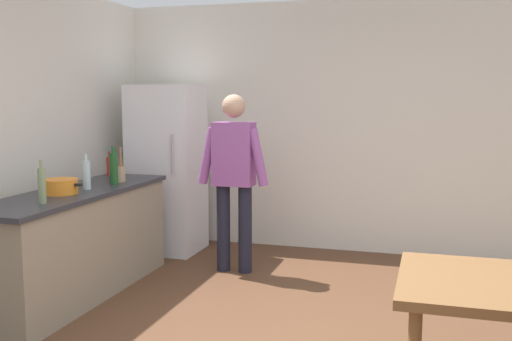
% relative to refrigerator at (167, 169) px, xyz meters
% --- Properties ---
extents(wall_back, '(6.40, 0.12, 2.70)m').
position_rel_refrigerator_xyz_m(wall_back, '(1.90, 0.60, 0.45)').
color(wall_back, silver).
rests_on(wall_back, ground_plane).
extents(kitchen_counter, '(0.64, 2.20, 0.90)m').
position_rel_refrigerator_xyz_m(kitchen_counter, '(-0.10, -1.60, -0.45)').
color(kitchen_counter, gray).
rests_on(kitchen_counter, ground_plane).
extents(refrigerator, '(0.70, 0.67, 1.80)m').
position_rel_refrigerator_xyz_m(refrigerator, '(0.00, 0.00, 0.00)').
color(refrigerator, white).
rests_on(refrigerator, ground_plane).
extents(person, '(0.70, 0.22, 1.70)m').
position_rel_refrigerator_xyz_m(person, '(0.95, -0.55, 0.08)').
color(person, '#1E1E2D').
rests_on(person, ground_plane).
extents(cooking_pot, '(0.40, 0.28, 0.12)m').
position_rel_refrigerator_xyz_m(cooking_pot, '(-0.12, -1.77, 0.06)').
color(cooking_pot, orange).
rests_on(cooking_pot, kitchen_counter).
extents(utensil_jar, '(0.11, 0.11, 0.32)m').
position_rel_refrigerator_xyz_m(utensil_jar, '(0.00, -1.03, 0.08)').
color(utensil_jar, tan).
rests_on(utensil_jar, kitchen_counter).
extents(bottle_water_clear, '(0.07, 0.07, 0.30)m').
position_rel_refrigerator_xyz_m(bottle_water_clear, '(-0.04, -1.50, 0.13)').
color(bottle_water_clear, silver).
rests_on(bottle_water_clear, kitchen_counter).
extents(bottle_sauce_red, '(0.06, 0.06, 0.24)m').
position_rel_refrigerator_xyz_m(bottle_sauce_red, '(-0.32, -0.65, 0.10)').
color(bottle_sauce_red, '#B22319').
rests_on(bottle_sauce_red, kitchen_counter).
extents(bottle_wine_green, '(0.08, 0.08, 0.34)m').
position_rel_refrigerator_xyz_m(bottle_wine_green, '(0.04, -1.20, 0.15)').
color(bottle_wine_green, '#1E5123').
rests_on(bottle_wine_green, kitchen_counter).
extents(bottle_vinegar_tall, '(0.06, 0.06, 0.32)m').
position_rel_refrigerator_xyz_m(bottle_vinegar_tall, '(0.02, -2.19, 0.14)').
color(bottle_vinegar_tall, gray).
rests_on(bottle_vinegar_tall, kitchen_counter).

